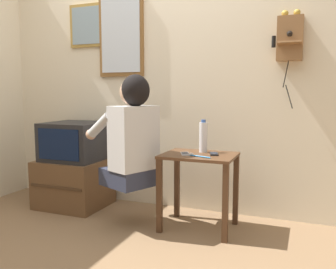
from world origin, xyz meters
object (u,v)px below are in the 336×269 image
Objects in this scene: person at (132,134)px; wall_phone_antique at (290,38)px; cell_phone_held at (185,154)px; water_bottle at (203,137)px; wall_mirror at (121,36)px; toothbrush at (198,156)px; framed_picture at (88,26)px; cell_phone_spare at (214,154)px; television at (75,141)px.

person is 1.15× the size of wall_phone_antique.
water_bottle is (0.10, 0.15, 0.12)m from cell_phone_held.
toothbrush is at bearing -29.79° from wall_mirror.
framed_picture is 1.58× the size of water_bottle.
person is 0.45m from cell_phone_held.
person reaches higher than toothbrush.
water_bottle is at bearing 126.37° from cell_phone_spare.
wall_phone_antique is 1.53m from wall_mirror.
cell_phone_spare is at bearing -13.11° from toothbrush.
toothbrush is at bearing -83.28° from water_bottle.
wall_mirror reaches higher than television.
television is 2.08m from wall_phone_antique.
wall_mirror is (-0.40, 0.57, 0.86)m from person.
cell_phone_held is 0.78× the size of toothbrush.
person is at bearing 111.57° from toothbrush.
framed_picture is at bearing 178.66° from wall_phone_antique.
cell_phone_spare is 0.16m from toothbrush.
wall_phone_antique reaches higher than person.
person reaches higher than television.
cell_phone_spare is (1.38, -0.40, -1.12)m from framed_picture.
wall_mirror reaches higher than cell_phone_spare.
framed_picture reaches higher than toothbrush.
cell_phone_held is 1.01× the size of cell_phone_spare.
toothbrush is (1.30, -0.54, -1.12)m from framed_picture.
television is 3.81× the size of cell_phone_spare.
cell_phone_held is 0.14m from toothbrush.
wall_phone_antique is at bearing -40.77° from person.
wall_mirror is (0.34, 0.29, 0.99)m from television.
wall_mirror is 2.92× the size of water_bottle.
cell_phone_held is 0.53× the size of water_bottle.
television is (-0.74, 0.28, -0.13)m from person.
toothbrush is at bearing -62.14° from person.
wall_phone_antique is 5.60× the size of cell_phone_spare.
person is 0.56m from toothbrush.
person is 5.00× the size of toothbrush.
wall_phone_antique is 1.09m from cell_phone_spare.
toothbrush is (-0.08, -0.14, 0.00)m from cell_phone_spare.
wall_phone_antique is at bearing 16.93° from cell_phone_spare.
television reaches higher than cell_phone_held.
cell_phone_held is 0.22m from cell_phone_spare.
television is at bearing -172.34° from wall_phone_antique.
person is 3.36× the size of water_bottle.
person is 6.40× the size of cell_phone_held.
toothbrush is at bearing -50.59° from cell_phone_held.
cell_phone_spare is at bearing -4.52° from cell_phone_held.
water_bottle reaches higher than toothbrush.
person is 1.70× the size of television.
wall_mirror is at bearing 140.51° from cell_phone_spare.
person reaches higher than water_bottle.
framed_picture is 1.80m from toothbrush.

